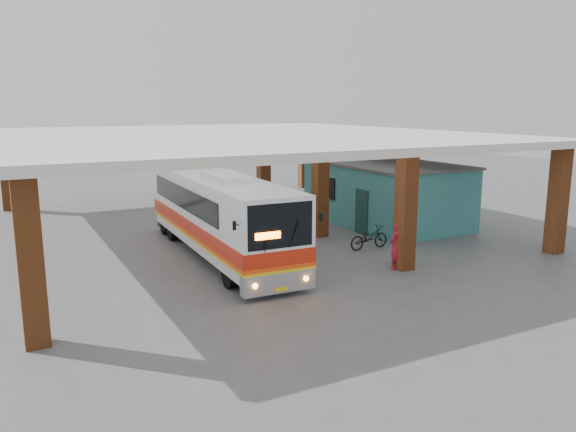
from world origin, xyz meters
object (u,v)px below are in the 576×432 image
(motorcycle, at_px, (369,237))
(red_chair, at_px, (321,212))
(pedestrian, at_px, (396,246))
(coach_bus, at_px, (219,214))

(motorcycle, distance_m, red_chair, 6.54)
(motorcycle, bearing_deg, pedestrian, 161.43)
(motorcycle, height_order, pedestrian, pedestrian)
(pedestrian, distance_m, red_chair, 9.51)
(coach_bus, bearing_deg, motorcycle, -16.37)
(motorcycle, relative_size, pedestrian, 1.08)
(coach_bus, height_order, motorcycle, coach_bus)
(pedestrian, bearing_deg, red_chair, -129.69)
(coach_bus, distance_m, motorcycle, 6.36)
(motorcycle, distance_m, pedestrian, 2.99)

